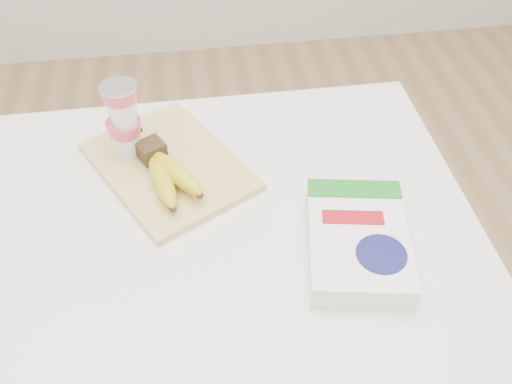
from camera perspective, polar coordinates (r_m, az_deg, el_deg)
table at (r=1.37m, az=-7.16°, el=-15.13°), size 1.12×0.75×0.84m
cutting_board at (r=1.13m, az=-8.69°, el=2.58°), size 0.36×0.39×0.02m
bananas at (r=1.07m, az=-8.95°, el=1.91°), size 0.13×0.20×0.06m
yogurt_stack at (r=1.11m, az=-13.12°, el=7.14°), size 0.07×0.07×0.16m
cereal_box at (r=0.98m, az=10.13°, el=-4.85°), size 0.20×0.27×0.05m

